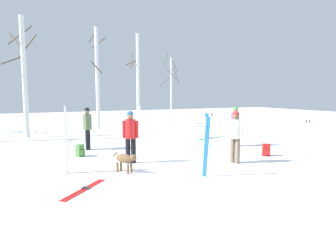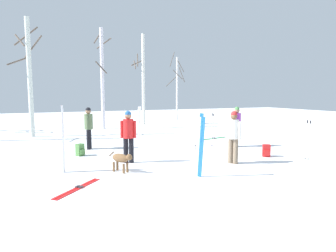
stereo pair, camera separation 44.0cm
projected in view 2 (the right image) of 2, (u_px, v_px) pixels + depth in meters
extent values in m
plane|color=white|center=(193.00, 168.00, 8.97)|extent=(60.00, 60.00, 0.00)
cylinder|color=#72604C|center=(236.00, 151.00, 9.46)|extent=(0.16, 0.16, 0.82)
cylinder|color=#72604C|center=(231.00, 151.00, 9.57)|extent=(0.16, 0.16, 0.82)
cylinder|color=silver|center=(234.00, 129.00, 9.44)|extent=(0.34, 0.34, 0.62)
sphere|color=brown|center=(234.00, 116.00, 9.39)|extent=(0.22, 0.22, 0.22)
sphere|color=#B22626|center=(234.00, 114.00, 9.39)|extent=(0.21, 0.21, 0.21)
cylinder|color=silver|center=(240.00, 130.00, 9.31)|extent=(0.10, 0.10, 0.56)
cylinder|color=silver|center=(228.00, 129.00, 9.57)|extent=(0.10, 0.10, 0.56)
cylinder|color=black|center=(89.00, 139.00, 11.93)|extent=(0.16, 0.16, 0.82)
cylinder|color=black|center=(90.00, 139.00, 12.11)|extent=(0.16, 0.16, 0.82)
cylinder|color=#566B47|center=(89.00, 122.00, 11.94)|extent=(0.34, 0.34, 0.62)
sphere|color=#997051|center=(88.00, 111.00, 11.89)|extent=(0.22, 0.22, 0.22)
sphere|color=black|center=(88.00, 110.00, 11.88)|extent=(0.21, 0.21, 0.21)
cylinder|color=#566B47|center=(87.00, 123.00, 11.73)|extent=(0.10, 0.10, 0.56)
cylinder|color=#566B47|center=(90.00, 122.00, 12.15)|extent=(0.10, 0.10, 0.56)
cylinder|color=#1E2338|center=(237.00, 137.00, 12.64)|extent=(0.16, 0.16, 0.82)
cylinder|color=#1E2338|center=(236.00, 137.00, 12.48)|extent=(0.16, 0.16, 0.82)
cylinder|color=purple|center=(237.00, 120.00, 12.48)|extent=(0.34, 0.34, 0.62)
sphere|color=#997051|center=(237.00, 111.00, 12.43)|extent=(0.22, 0.22, 0.22)
sphere|color=#4C8C4C|center=(237.00, 109.00, 12.43)|extent=(0.21, 0.21, 0.21)
cylinder|color=purple|center=(237.00, 120.00, 12.68)|extent=(0.10, 0.10, 0.56)
cylinder|color=purple|center=(236.00, 121.00, 12.29)|extent=(0.10, 0.10, 0.56)
cylinder|color=black|center=(126.00, 150.00, 9.65)|extent=(0.16, 0.16, 0.82)
cylinder|color=black|center=(131.00, 150.00, 9.64)|extent=(0.16, 0.16, 0.82)
cylinder|color=red|center=(128.00, 129.00, 9.57)|extent=(0.34, 0.34, 0.62)
sphere|color=#997051|center=(128.00, 116.00, 9.52)|extent=(0.22, 0.22, 0.22)
sphere|color=#265999|center=(128.00, 114.00, 9.51)|extent=(0.21, 0.21, 0.21)
cylinder|color=red|center=(122.00, 129.00, 9.57)|extent=(0.10, 0.10, 0.56)
cylinder|color=red|center=(135.00, 129.00, 9.56)|extent=(0.10, 0.10, 0.56)
ellipsoid|color=brown|center=(120.00, 158.00, 8.50)|extent=(0.51, 0.62, 0.26)
sphere|color=brown|center=(129.00, 157.00, 8.31)|extent=(0.18, 0.18, 0.18)
ellipsoid|color=brown|center=(131.00, 158.00, 8.28)|extent=(0.10, 0.12, 0.06)
cylinder|color=brown|center=(112.00, 154.00, 8.69)|extent=(0.13, 0.18, 0.17)
cylinder|color=brown|center=(127.00, 167.00, 8.49)|extent=(0.07, 0.07, 0.28)
cylinder|color=brown|center=(124.00, 169.00, 8.36)|extent=(0.07, 0.07, 0.28)
cylinder|color=brown|center=(117.00, 166.00, 8.70)|extent=(0.07, 0.07, 0.28)
cylinder|color=brown|center=(114.00, 167.00, 8.58)|extent=(0.07, 0.07, 0.28)
cube|color=white|center=(139.00, 129.00, 11.96)|extent=(0.10, 0.07, 1.66)
cube|color=white|center=(139.00, 108.00, 11.87)|extent=(0.06, 0.04, 0.10)
cube|color=white|center=(140.00, 129.00, 11.95)|extent=(0.10, 0.07, 1.66)
cube|color=white|center=(140.00, 108.00, 11.86)|extent=(0.06, 0.04, 0.10)
cube|color=blue|center=(200.00, 147.00, 7.94)|extent=(0.08, 0.17, 1.66)
cube|color=blue|center=(201.00, 115.00, 7.84)|extent=(0.04, 0.06, 0.10)
cube|color=blue|center=(202.00, 147.00, 7.89)|extent=(0.08, 0.17, 1.66)
cube|color=blue|center=(203.00, 115.00, 7.80)|extent=(0.04, 0.06, 0.10)
cube|color=white|center=(63.00, 141.00, 8.39)|extent=(0.06, 0.11, 1.84)
cube|color=white|center=(61.00, 107.00, 8.28)|extent=(0.04, 0.06, 0.10)
cube|color=white|center=(64.00, 141.00, 8.45)|extent=(0.06, 0.11, 1.84)
cube|color=white|center=(62.00, 107.00, 8.34)|extent=(0.04, 0.06, 0.10)
cube|color=green|center=(214.00, 139.00, 14.78)|extent=(1.76, 0.45, 0.02)
cube|color=#333338|center=(215.00, 138.00, 14.80)|extent=(0.13, 0.09, 0.03)
cube|color=green|center=(213.00, 138.00, 14.86)|extent=(1.76, 0.45, 0.02)
cube|color=#333338|center=(213.00, 138.00, 14.89)|extent=(0.13, 0.09, 0.03)
cube|color=red|center=(80.00, 188.00, 7.03)|extent=(1.18, 1.26, 0.02)
cube|color=#333338|center=(81.00, 187.00, 7.07)|extent=(0.13, 0.13, 0.03)
cube|color=red|center=(76.00, 188.00, 7.06)|extent=(1.18, 1.26, 0.02)
cube|color=#333338|center=(77.00, 186.00, 7.10)|extent=(0.13, 0.13, 0.03)
cylinder|color=#B2B2BC|center=(306.00, 142.00, 9.97)|extent=(0.02, 0.10, 1.27)
cylinder|color=black|center=(307.00, 122.00, 9.89)|extent=(0.04, 0.04, 0.10)
cylinder|color=black|center=(306.00, 158.00, 10.03)|extent=(0.07, 0.07, 0.01)
cylinder|color=#B2B2BC|center=(309.00, 142.00, 9.85)|extent=(0.02, 0.10, 1.27)
cylinder|color=black|center=(311.00, 122.00, 9.77)|extent=(0.04, 0.04, 0.10)
cylinder|color=black|center=(309.00, 159.00, 9.91)|extent=(0.07, 0.07, 0.01)
cylinder|color=#B2B2BC|center=(212.00, 132.00, 12.39)|extent=(0.02, 0.10, 1.34)
cylinder|color=black|center=(212.00, 115.00, 12.31)|extent=(0.04, 0.04, 0.10)
cylinder|color=black|center=(212.00, 146.00, 12.46)|extent=(0.07, 0.07, 0.01)
cylinder|color=#B2B2BC|center=(213.00, 132.00, 12.29)|extent=(0.02, 0.10, 1.34)
cylinder|color=black|center=(214.00, 115.00, 12.21)|extent=(0.04, 0.04, 0.10)
cylinder|color=black|center=(213.00, 146.00, 12.35)|extent=(0.07, 0.07, 0.01)
cube|color=#4C7F3F|center=(80.00, 150.00, 10.74)|extent=(0.33, 0.31, 0.44)
cube|color=#4C7F3F|center=(83.00, 152.00, 10.67)|extent=(0.19, 0.16, 0.20)
cube|color=black|center=(76.00, 150.00, 10.73)|extent=(0.04, 0.04, 0.37)
cube|color=black|center=(79.00, 149.00, 10.86)|extent=(0.04, 0.04, 0.37)
cube|color=red|center=(266.00, 151.00, 10.59)|extent=(0.33, 0.31, 0.44)
cube|color=red|center=(267.00, 153.00, 10.47)|extent=(0.20, 0.15, 0.20)
cube|color=black|center=(264.00, 150.00, 10.71)|extent=(0.04, 0.04, 0.37)
cube|color=black|center=(268.00, 150.00, 10.69)|extent=(0.04, 0.04, 0.37)
cylinder|color=silver|center=(195.00, 148.00, 11.81)|extent=(0.07, 0.07, 0.19)
cylinder|color=black|center=(195.00, 145.00, 11.79)|extent=(0.05, 0.05, 0.02)
cylinder|color=silver|center=(30.00, 78.00, 15.19)|extent=(0.24, 0.24, 6.16)
cylinder|color=brown|center=(33.00, 46.00, 15.49)|extent=(0.95, 0.57, 1.17)
cylinder|color=brown|center=(19.00, 61.00, 15.35)|extent=(1.08, 1.09, 0.62)
cylinder|color=brown|center=(26.00, 36.00, 15.43)|extent=(1.21, 0.28, 1.10)
cylinder|color=brown|center=(20.00, 40.00, 14.65)|extent=(0.52, 0.81, 0.70)
cylinder|color=silver|center=(102.00, 79.00, 18.65)|extent=(0.23, 0.23, 6.37)
cylinder|color=brown|center=(104.00, 43.00, 18.87)|extent=(0.92, 0.57, 0.71)
cylinder|color=brown|center=(98.00, 36.00, 18.58)|extent=(0.70, 0.35, 0.98)
cylinder|color=brown|center=(101.00, 67.00, 18.24)|extent=(0.71, 0.32, 0.79)
cylinder|color=silver|center=(143.00, 80.00, 21.21)|extent=(0.22, 0.22, 6.51)
cylinder|color=brown|center=(135.00, 65.00, 20.97)|extent=(0.34, 1.25, 0.71)
cylinder|color=brown|center=(138.00, 60.00, 21.01)|extent=(0.33, 0.86, 1.00)
cylinder|color=brown|center=(137.00, 63.00, 21.45)|extent=(1.13, 0.61, 0.54)
cylinder|color=white|center=(177.00, 90.00, 23.51)|extent=(0.14, 0.14, 5.12)
cylinder|color=brown|center=(172.00, 59.00, 23.42)|extent=(0.70, 0.64, 1.26)
cylinder|color=brown|center=(172.00, 81.00, 23.90)|extent=(1.23, 0.42, 0.97)
cylinder|color=brown|center=(178.00, 74.00, 23.01)|extent=(0.76, 0.29, 0.77)
cylinder|color=brown|center=(182.00, 75.00, 23.13)|extent=(0.80, 0.54, 1.18)
cylinder|color=brown|center=(181.00, 66.00, 23.07)|extent=(0.73, 0.39, 0.85)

